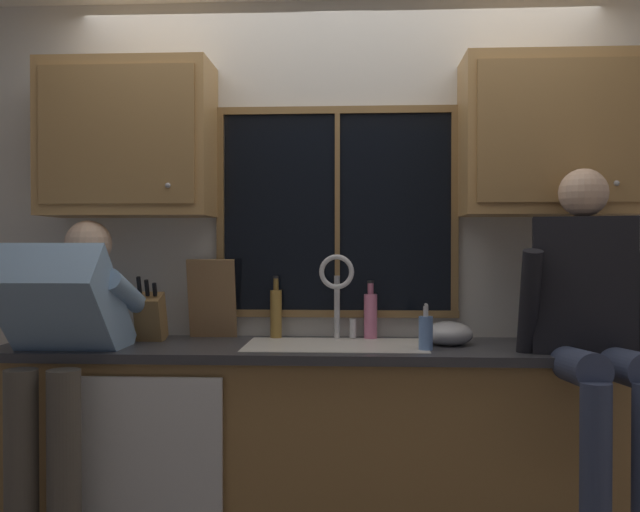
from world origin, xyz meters
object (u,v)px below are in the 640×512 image
person_sitting_on_counter (591,311)px  cutting_board (212,299)px  person_standing (62,350)px  mixing_bowl (448,334)px  bottle_green_glass (371,315)px  soap_dispenser (426,332)px  bottle_tall_clear (276,312)px  knife_block (151,318)px

person_sitting_on_counter → cutting_board: person_sitting_on_counter is taller
person_standing → mixing_bowl: (1.63, 0.32, 0.04)m
bottle_green_glass → person_sitting_on_counter: bearing=-29.9°
soap_dispenser → bottle_tall_clear: bottle_tall_clear is taller
soap_dispenser → bottle_tall_clear: (-0.68, 0.35, 0.05)m
person_standing → person_sitting_on_counter: 2.16m
person_sitting_on_counter → mixing_bowl: size_ratio=5.80×
knife_block → bottle_tall_clear: bearing=13.6°
cutting_board → soap_dispenser: cutting_board is taller
cutting_board → bottle_tall_clear: 0.31m
person_standing → bottle_tall_clear: 0.98m
mixing_bowl → bottle_tall_clear: size_ratio=0.73×
knife_block → mixing_bowl: knife_block is taller
person_sitting_on_counter → knife_block: person_sitting_on_counter is taller
person_standing → cutting_board: bearing=42.8°
knife_block → soap_dispenser: (1.25, -0.21, -0.03)m
bottle_green_glass → person_standing: bearing=-158.6°
person_standing → bottle_tall_clear: (0.83, 0.50, 0.11)m
person_standing → mixing_bowl: bearing=11.1°
mixing_bowl → person_standing: bearing=-168.9°
mixing_bowl → person_sitting_on_counter: bearing=-30.8°
person_standing → soap_dispenser: bearing=5.6°
knife_block → bottle_green_glass: (1.02, 0.14, 0.01)m
bottle_tall_clear → person_standing: bearing=-149.0°
soap_dispenser → cutting_board: bearing=161.1°
mixing_bowl → bottle_green_glass: (-0.34, 0.19, 0.07)m
bottle_tall_clear → cutting_board: bearing=-177.4°
mixing_bowl → bottle_green_glass: size_ratio=0.79×
person_standing → bottle_tall_clear: bearing=31.0°
bottle_green_glass → bottle_tall_clear: bearing=-179.6°
mixing_bowl → bottle_tall_clear: 0.82m
person_standing → mixing_bowl: size_ratio=6.80×
person_standing → knife_block: person_standing is taller
person_standing → bottle_green_glass: bearing=21.4°
cutting_board → mixing_bowl: size_ratio=1.77×
soap_dispenser → knife_block: bearing=170.2°
person_sitting_on_counter → bottle_tall_clear: size_ratio=4.23×
person_sitting_on_counter → knife_block: bearing=169.3°
person_sitting_on_counter → person_standing: bearing=-179.8°
cutting_board → person_standing: bearing=-137.2°
person_standing → cutting_board: (0.53, 0.49, 0.18)m
bottle_green_glass → knife_block: bearing=-172.2°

